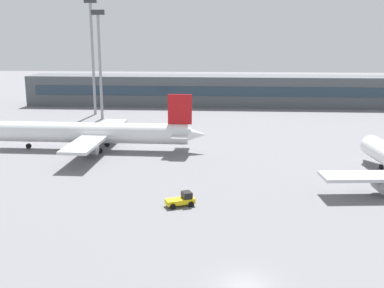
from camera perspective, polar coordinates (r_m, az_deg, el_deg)
name	(u,v)px	position (r m, az deg, el deg)	size (l,w,h in m)	color
ground_plane	(235,162)	(79.36, 5.25, -2.19)	(400.00, 400.00, 0.00)	slate
terminal_building	(231,91)	(143.19, 4.73, 6.48)	(122.54, 12.13, 9.00)	#4C5156
airplane_mid	(91,133)	(88.68, -12.17, 1.33)	(42.68, 29.66, 10.56)	white
baggage_tug_yellow	(182,200)	(58.92, -1.24, -6.79)	(3.90, 2.93, 1.75)	yellow
floodlight_tower_west	(92,50)	(128.21, -12.02, 11.16)	(3.20, 0.80, 30.17)	gray
floodlight_tower_east	(100,57)	(120.48, -11.16, 10.29)	(3.20, 0.80, 26.90)	gray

